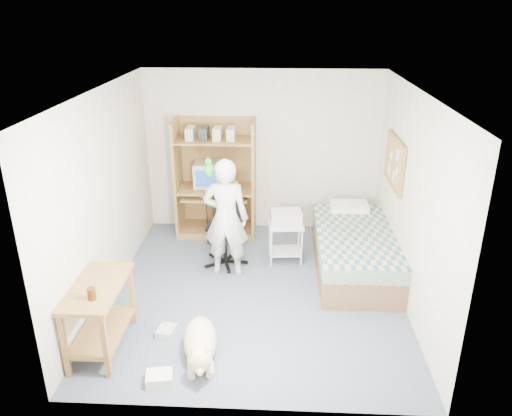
# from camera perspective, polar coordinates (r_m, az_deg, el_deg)

# --- Properties ---
(floor) EXTENTS (4.00, 4.00, 0.00)m
(floor) POSITION_cam_1_polar(r_m,az_deg,el_deg) (6.42, 0.00, -9.40)
(floor) COLOR #4A5465
(floor) RESTS_ON ground
(wall_back) EXTENTS (3.60, 0.02, 2.50)m
(wall_back) POSITION_cam_1_polar(r_m,az_deg,el_deg) (7.75, 0.75, 6.45)
(wall_back) COLOR beige
(wall_back) RESTS_ON floor
(wall_right) EXTENTS (0.02, 4.00, 2.50)m
(wall_right) POSITION_cam_1_polar(r_m,az_deg,el_deg) (6.04, 17.31, 0.70)
(wall_right) COLOR beige
(wall_right) RESTS_ON floor
(wall_left) EXTENTS (0.02, 4.00, 2.50)m
(wall_left) POSITION_cam_1_polar(r_m,az_deg,el_deg) (6.20, -16.85, 1.32)
(wall_left) COLOR beige
(wall_left) RESTS_ON floor
(ceiling) EXTENTS (3.60, 4.00, 0.02)m
(ceiling) POSITION_cam_1_polar(r_m,az_deg,el_deg) (5.52, 0.00, 13.23)
(ceiling) COLOR white
(ceiling) RESTS_ON wall_back
(computer_hutch) EXTENTS (1.20, 0.63, 1.80)m
(computer_hutch) POSITION_cam_1_polar(r_m,az_deg,el_deg) (7.69, -4.57, 2.89)
(computer_hutch) COLOR brown
(computer_hutch) RESTS_ON floor
(bed) EXTENTS (1.02, 2.02, 0.66)m
(bed) POSITION_cam_1_polar(r_m,az_deg,el_deg) (6.88, 11.18, -4.76)
(bed) COLOR brown
(bed) RESTS_ON floor
(side_desk) EXTENTS (0.50, 1.00, 0.75)m
(side_desk) POSITION_cam_1_polar(r_m,az_deg,el_deg) (5.45, -17.49, -10.78)
(side_desk) COLOR brown
(side_desk) RESTS_ON floor
(corkboard) EXTENTS (0.04, 0.94, 0.66)m
(corkboard) POSITION_cam_1_polar(r_m,az_deg,el_deg) (6.80, 15.55, 5.08)
(corkboard) COLOR olive
(corkboard) RESTS_ON wall_right
(office_chair) EXTENTS (0.54, 0.54, 0.97)m
(office_chair) POSITION_cam_1_polar(r_m,az_deg,el_deg) (6.93, -3.50, -3.64)
(office_chair) COLOR black
(office_chair) RESTS_ON floor
(person) EXTENTS (0.60, 0.41, 1.60)m
(person) POSITION_cam_1_polar(r_m,az_deg,el_deg) (6.46, -3.47, -1.18)
(person) COLOR silver
(person) RESTS_ON floor
(parrot) EXTENTS (0.12, 0.21, 0.32)m
(parrot) POSITION_cam_1_polar(r_m,az_deg,el_deg) (6.26, -5.42, 4.51)
(parrot) COLOR #15961E
(parrot) RESTS_ON person
(dog) EXTENTS (0.45, 1.06, 0.40)m
(dog) POSITION_cam_1_polar(r_m,az_deg,el_deg) (5.29, -6.40, -15.09)
(dog) COLOR beige
(dog) RESTS_ON floor
(printer_cart) EXTENTS (0.50, 0.42, 0.57)m
(printer_cart) POSITION_cam_1_polar(r_m,az_deg,el_deg) (6.96, 3.40, -3.21)
(printer_cart) COLOR silver
(printer_cart) RESTS_ON floor
(printer) EXTENTS (0.45, 0.35, 0.18)m
(printer) POSITION_cam_1_polar(r_m,az_deg,el_deg) (6.84, 3.45, -1.08)
(printer) COLOR #B5B5B0
(printer) RESTS_ON printer_cart
(crt_monitor) EXTENTS (0.40, 0.43, 0.37)m
(crt_monitor) POSITION_cam_1_polar(r_m,az_deg,el_deg) (7.67, -5.57, 3.87)
(crt_monitor) COLOR beige
(crt_monitor) RESTS_ON computer_hutch
(keyboard) EXTENTS (0.45, 0.16, 0.03)m
(keyboard) POSITION_cam_1_polar(r_m,az_deg,el_deg) (7.59, -4.55, 1.41)
(keyboard) COLOR beige
(keyboard) RESTS_ON computer_hutch
(pencil_cup) EXTENTS (0.08, 0.08, 0.12)m
(pencil_cup) POSITION_cam_1_polar(r_m,az_deg,el_deg) (7.57, -2.24, 2.62)
(pencil_cup) COLOR gold
(pencil_cup) RESTS_ON computer_hutch
(drink_glass) EXTENTS (0.08, 0.08, 0.12)m
(drink_glass) POSITION_cam_1_polar(r_m,az_deg,el_deg) (5.08, -18.27, -9.30)
(drink_glass) COLOR #3C1D09
(drink_glass) RESTS_ON side_desk
(floor_box_a) EXTENTS (0.28, 0.24, 0.10)m
(floor_box_a) POSITION_cam_1_polar(r_m,az_deg,el_deg) (5.14, -10.99, -18.54)
(floor_box_a) COLOR white
(floor_box_a) RESTS_ON floor
(floor_box_b) EXTENTS (0.21, 0.25, 0.08)m
(floor_box_b) POSITION_cam_1_polar(r_m,az_deg,el_deg) (5.73, -10.19, -13.68)
(floor_box_b) COLOR beige
(floor_box_b) RESTS_ON floor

